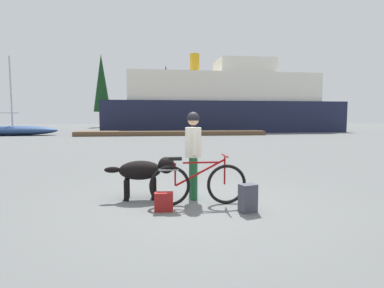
# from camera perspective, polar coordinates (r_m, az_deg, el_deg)

# --- Properties ---
(ground_plane) EXTENTS (160.00, 160.00, 0.00)m
(ground_plane) POSITION_cam_1_polar(r_m,az_deg,el_deg) (5.82, 0.37, -11.19)
(ground_plane) COLOR #595B5B
(bicycle) EXTENTS (1.81, 0.44, 0.93)m
(bicycle) POSITION_cam_1_polar(r_m,az_deg,el_deg) (5.67, 1.10, -7.43)
(bicycle) COLOR black
(bicycle) RESTS_ON ground_plane
(person_cyclist) EXTENTS (0.32, 0.53, 1.73)m
(person_cyclist) POSITION_cam_1_polar(r_m,az_deg,el_deg) (6.03, 0.23, -0.49)
(person_cyclist) COLOR #19592D
(person_cyclist) RESTS_ON ground_plane
(dog) EXTENTS (1.38, 0.45, 0.83)m
(dog) POSITION_cam_1_polar(r_m,az_deg,el_deg) (6.15, -8.88, -4.97)
(dog) COLOR black
(dog) RESTS_ON ground_plane
(backpack) EXTENTS (0.33, 0.27, 0.48)m
(backpack) POSITION_cam_1_polar(r_m,az_deg,el_deg) (5.39, 10.41, -9.93)
(backpack) COLOR #3F3F4C
(backpack) RESTS_ON ground_plane
(handbag_pannier) EXTENTS (0.33, 0.21, 0.33)m
(handbag_pannier) POSITION_cam_1_polar(r_m,az_deg,el_deg) (5.39, -5.29, -10.71)
(handbag_pannier) COLOR maroon
(handbag_pannier) RESTS_ON ground_plane
(dock_pier) EXTENTS (17.35, 2.57, 0.40)m
(dock_pier) POSITION_cam_1_polar(r_m,az_deg,el_deg) (28.68, -3.79, 2.06)
(dock_pier) COLOR brown
(dock_pier) RESTS_ON ground_plane
(ferry_boat) EXTENTS (27.05, 8.09, 9.05)m
(ferry_boat) POSITION_cam_1_polar(r_m,az_deg,el_deg) (36.81, 5.71, 7.36)
(ferry_boat) COLOR #191E38
(ferry_boat) RESTS_ON ground_plane
(sailboat_moored) EXTENTS (7.94, 2.22, 7.22)m
(sailboat_moored) POSITION_cam_1_polar(r_m,az_deg,el_deg) (32.61, -30.53, 2.23)
(sailboat_moored) COLOR navy
(sailboat_moored) RESTS_ON ground_plane
(pine_tree_far_left) EXTENTS (2.86, 2.86, 12.49)m
(pine_tree_far_left) POSITION_cam_1_polar(r_m,az_deg,el_deg) (55.39, -16.57, 10.86)
(pine_tree_far_left) COLOR #4C331E
(pine_tree_far_left) RESTS_ON ground_plane
(pine_tree_center) EXTENTS (2.86, 2.86, 10.95)m
(pine_tree_center) POSITION_cam_1_polar(r_m,az_deg,el_deg) (54.98, -4.90, 10.08)
(pine_tree_center) COLOR #4C331E
(pine_tree_center) RESTS_ON ground_plane
(pine_tree_far_right) EXTENTS (4.38, 4.38, 11.00)m
(pine_tree_far_right) POSITION_cam_1_polar(r_m,az_deg,el_deg) (55.16, 11.65, 10.58)
(pine_tree_far_right) COLOR #4C331E
(pine_tree_far_right) RESTS_ON ground_plane
(pine_tree_mid_back) EXTENTS (4.14, 4.14, 10.90)m
(pine_tree_mid_back) POSITION_cam_1_polar(r_m,az_deg,el_deg) (60.76, -2.25, 9.52)
(pine_tree_mid_back) COLOR #4C331E
(pine_tree_mid_back) RESTS_ON ground_plane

